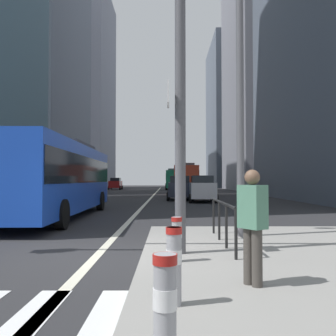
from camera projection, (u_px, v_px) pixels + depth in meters
name	position (u px, v px, depth m)	size (l,w,h in m)	color
ground_plane	(147.00, 202.00, 27.86)	(160.00, 160.00, 0.00)	#28282B
lane_centre_line	(153.00, 196.00, 37.86)	(0.20, 80.00, 0.01)	beige
office_tower_left_mid	(32.00, 52.00, 48.13)	(11.04, 19.60, 36.42)	slate
office_tower_left_far	(78.00, 91.00, 72.56)	(12.16, 18.15, 37.96)	slate
office_tower_right_mid	(264.00, 40.00, 59.52)	(10.76, 21.44, 48.02)	gray
office_tower_right_far	(237.00, 116.00, 83.19)	(11.95, 20.01, 31.81)	slate
city_bus_blue_oncoming	(58.00, 175.00, 16.15)	(2.86, 12.16, 3.40)	blue
city_bus_red_receding	(185.00, 178.00, 42.29)	(2.90, 10.90, 3.40)	red
city_bus_red_distant	(173.00, 178.00, 61.91)	(2.75, 10.88, 3.40)	#198456
car_oncoming_mid	(115.00, 184.00, 61.41)	(2.07, 4.31, 1.94)	maroon
car_receding_near	(179.00, 188.00, 30.24)	(2.11, 4.45, 1.94)	#232838
car_receding_far	(201.00, 188.00, 27.55)	(2.07, 4.51, 1.94)	silver
traffic_signal_gantry	(72.00, 58.00, 7.66)	(6.61, 0.65, 6.00)	#515156
street_lamp_post	(239.00, 44.00, 9.99)	(5.50, 0.32, 8.00)	#56565B
bollard_front	(165.00, 306.00, 2.90)	(0.20, 0.20, 0.91)	#99999E
bollard_left	(174.00, 262.00, 4.44)	(0.20, 0.20, 0.92)	#99999E
bollard_right	(176.00, 237.00, 6.80)	(0.20, 0.20, 0.81)	#99999E
pedestrian_railing	(222.00, 214.00, 8.67)	(0.06, 3.47, 0.98)	black
pedestrian_waiting	(252.00, 221.00, 5.28)	(0.41, 0.45, 1.64)	#423D38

